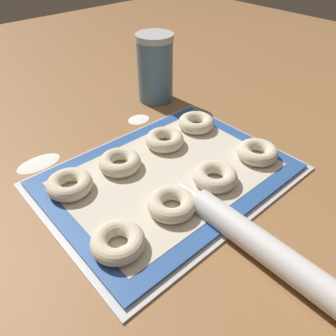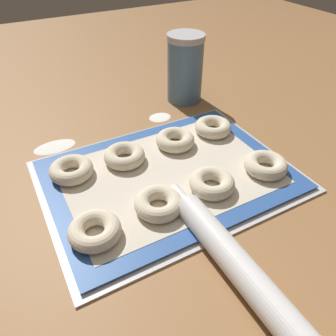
# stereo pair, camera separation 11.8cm
# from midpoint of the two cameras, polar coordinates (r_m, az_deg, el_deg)

# --- Properties ---
(ground_plane) EXTENTS (2.80, 2.80, 0.00)m
(ground_plane) POSITION_cam_midpoint_polar(r_m,az_deg,el_deg) (0.66, -3.85, -2.81)
(ground_plane) COLOR olive
(baking_tray) EXTENTS (0.50, 0.37, 0.01)m
(baking_tray) POSITION_cam_midpoint_polar(r_m,az_deg,el_deg) (0.67, -5.03, -1.78)
(baking_tray) COLOR silver
(baking_tray) RESTS_ON ground_plane
(baking_mat) EXTENTS (0.47, 0.35, 0.00)m
(baking_mat) POSITION_cam_midpoint_polar(r_m,az_deg,el_deg) (0.66, -5.05, -1.42)
(baking_mat) COLOR #2D569E
(baking_mat) RESTS_ON baking_tray
(bagel_front_far_left) EXTENTS (0.09, 0.09, 0.03)m
(bagel_front_far_left) POSITION_cam_midpoint_polar(r_m,az_deg,el_deg) (0.54, -15.15, -12.85)
(bagel_front_far_left) COLOR beige
(bagel_front_far_left) RESTS_ON baking_mat
(bagel_front_mid_left) EXTENTS (0.09, 0.09, 0.03)m
(bagel_front_mid_left) POSITION_cam_midpoint_polar(r_m,az_deg,el_deg) (0.58, -5.19, -6.71)
(bagel_front_mid_left) COLOR beige
(bagel_front_mid_left) RESTS_ON baking_mat
(bagel_front_mid_right) EXTENTS (0.09, 0.09, 0.03)m
(bagel_front_mid_right) POSITION_cam_midpoint_polar(r_m,az_deg,el_deg) (0.63, 3.02, -1.83)
(bagel_front_mid_right) COLOR beige
(bagel_front_mid_right) RESTS_ON baking_mat
(bagel_front_far_right) EXTENTS (0.09, 0.09, 0.03)m
(bagel_front_far_right) POSITION_cam_midpoint_polar(r_m,az_deg,el_deg) (0.71, 10.85, 2.41)
(bagel_front_far_right) COLOR beige
(bagel_front_far_right) RESTS_ON baking_mat
(bagel_back_far_left) EXTENTS (0.09, 0.09, 0.03)m
(bagel_back_far_left) POSITION_cam_midpoint_polar(r_m,az_deg,el_deg) (0.66, -21.78, -3.03)
(bagel_back_far_left) COLOR beige
(bagel_back_far_left) RESTS_ON baking_mat
(bagel_back_mid_left) EXTENTS (0.09, 0.09, 0.03)m
(bagel_back_mid_left) POSITION_cam_midpoint_polar(r_m,az_deg,el_deg) (0.69, -13.28, 0.67)
(bagel_back_mid_left) COLOR beige
(bagel_back_mid_left) RESTS_ON baking_mat
(bagel_back_mid_right) EXTENTS (0.09, 0.09, 0.03)m
(bagel_back_mid_right) POSITION_cam_midpoint_polar(r_m,az_deg,el_deg) (0.74, -5.15, 4.66)
(bagel_back_mid_right) COLOR beige
(bagel_back_mid_right) RESTS_ON baking_mat
(bagel_back_far_right) EXTENTS (0.09, 0.09, 0.03)m
(bagel_back_far_right) POSITION_cam_midpoint_polar(r_m,az_deg,el_deg) (0.80, 0.75, 7.66)
(bagel_back_far_right) COLOR beige
(bagel_back_far_right) RESTS_ON baking_mat
(flour_canister) EXTENTS (0.10, 0.10, 0.18)m
(flour_canister) POSITION_cam_midpoint_polar(r_m,az_deg,el_deg) (0.93, -6.02, 16.74)
(flour_canister) COLOR slate
(flour_canister) RESTS_ON ground_plane
(rolling_pin) EXTENTS (0.05, 0.41, 0.05)m
(rolling_pin) POSITION_cam_midpoint_polar(r_m,az_deg,el_deg) (0.52, 11.53, -14.96)
(rolling_pin) COLOR silver
(rolling_pin) RESTS_ON ground_plane
(flour_patch_near) EXTENTS (0.06, 0.05, 0.00)m
(flour_patch_near) POSITION_cam_midpoint_polar(r_m,az_deg,el_deg) (0.87, -9.04, 8.19)
(flour_patch_near) COLOR white
(flour_patch_near) RESTS_ON ground_plane
(flour_patch_far) EXTENTS (0.10, 0.05, 0.00)m
(flour_patch_far) POSITION_cam_midpoint_polar(r_m,az_deg,el_deg) (0.78, -25.76, 0.49)
(flour_patch_far) COLOR white
(flour_patch_far) RESTS_ON ground_plane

